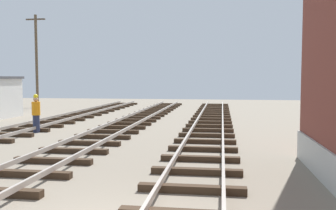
# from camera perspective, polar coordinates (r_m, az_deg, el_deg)

# --- Properties ---
(utility_pole_far) EXTENTS (1.80, 0.24, 8.27)m
(utility_pole_far) POSITION_cam_1_polar(r_m,az_deg,el_deg) (35.61, -19.48, 6.61)
(utility_pole_far) COLOR brown
(utility_pole_far) RESTS_ON ground
(track_worker_foreground) EXTENTS (0.40, 0.40, 1.87)m
(track_worker_foreground) POSITION_cam_1_polar(r_m,az_deg,el_deg) (19.15, -19.54, -1.23)
(track_worker_foreground) COLOR #262D4C
(track_worker_foreground) RESTS_ON ground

